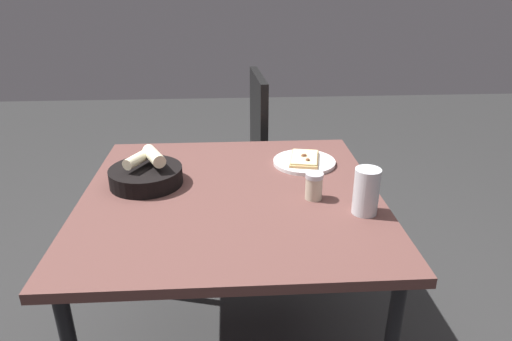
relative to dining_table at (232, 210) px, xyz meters
The scene contains 6 objects.
dining_table is the anchor object (origin of this frame).
pizza_plate 0.37m from the dining_table, 129.33° to the left, with size 0.23×0.23×0.04m.
bread_basket 0.32m from the dining_table, 106.72° to the right, with size 0.25×0.25×0.12m.
beer_glass 0.45m from the dining_table, 68.54° to the left, with size 0.08×0.08×0.14m.
pepper_shaker 0.29m from the dining_table, 78.12° to the left, with size 0.06×0.06×0.09m.
chair_near 0.83m from the dining_table, behind, with size 0.47×0.47×0.94m.
Camera 1 is at (1.34, -0.00, 1.40)m, focal length 31.79 mm.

